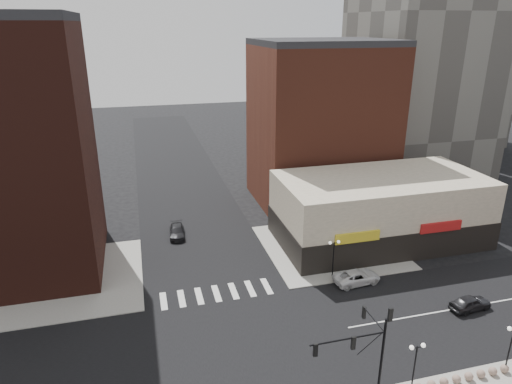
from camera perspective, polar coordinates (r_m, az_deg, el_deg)
name	(u,v)px	position (r m, az deg, el deg)	size (l,w,h in m)	color
ground	(236,348)	(39.25, -2.56, -18.86)	(240.00, 240.00, 0.00)	black
road_ew	(236,348)	(39.24, -2.57, -18.85)	(200.00, 14.00, 0.02)	black
road_ns	(236,348)	(39.24, -2.57, -18.85)	(14.00, 200.00, 0.02)	black
sidewalk_nw	(67,280)	(51.40, -22.54, -10.13)	(15.00, 15.00, 0.12)	gray
sidewalk_ne	(329,247)	(54.77, 9.14, -6.76)	(15.00, 15.00, 0.12)	gray
building_nw	(5,156)	(51.43, -28.87, 3.97)	(16.00, 15.00, 25.00)	#381812
building_ne_midrise	(320,127)	(65.85, 8.06, 8.09)	(18.00, 15.00, 22.00)	brown
building_ne_row	(379,214)	(56.61, 15.16, -2.69)	(24.20, 12.20, 8.00)	beige
traffic_signal	(367,344)	(32.49, 13.74, -17.98)	(5.59, 3.09, 7.77)	black
street_lamp_se_a	(416,356)	(35.10, 19.37, -18.81)	(1.22, 0.32, 4.16)	black
street_lamp_ne	(334,250)	(47.12, 9.71, -7.11)	(1.22, 0.32, 4.16)	black
bollard_row	(450,380)	(38.53, 23.12, -20.84)	(10.08, 0.63, 0.63)	#87675D
white_suv	(357,277)	(48.02, 12.49, -10.33)	(2.24, 4.86, 1.35)	silver
dark_sedan_east	(470,303)	(47.35, 25.21, -12.44)	(1.61, 4.00, 1.36)	black
dark_sedan_north	(177,232)	(57.29, -9.86, -4.89)	(1.80, 4.42, 1.28)	black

